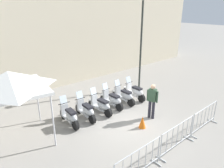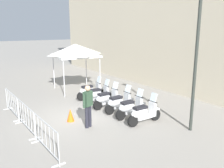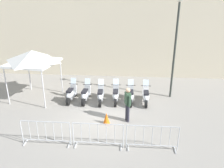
{
  "view_description": "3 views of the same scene",
  "coord_description": "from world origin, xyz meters",
  "px_view_note": "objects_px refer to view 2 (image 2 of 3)",
  "views": [
    {
      "loc": [
        -5.23,
        -6.4,
        5.01
      ],
      "look_at": [
        0.23,
        2.05,
        1.3
      ],
      "focal_mm": 32.98,
      "sensor_mm": 36.0,
      "label": 1
    },
    {
      "loc": [
        9.74,
        -3.42,
        4.01
      ],
      "look_at": [
        -0.66,
        2.0,
        1.18
      ],
      "focal_mm": 39.17,
      "sensor_mm": 36.0,
      "label": 2
    },
    {
      "loc": [
        2.47,
        -9.39,
        5.53
      ],
      "look_at": [
        -0.09,
        2.13,
        1.03
      ],
      "focal_mm": 35.32,
      "sensor_mm": 36.0,
      "label": 3
    }
  ],
  "objects_px": {
    "motorcycle_5": "(143,113)",
    "motorcycle_4": "(130,108)",
    "barrier_segment_1": "(26,118)",
    "canopy_tent": "(75,50)",
    "motorcycle_0": "(90,91)",
    "motorcycle_1": "(98,95)",
    "motorcycle_3": "(119,103)",
    "barrier_segment_2": "(46,138)",
    "officer_near_row_end": "(88,104)",
    "barrier_segment_0": "(12,104)",
    "street_lamp": "(197,42)",
    "traffic_cone": "(70,115)",
    "motorcycle_2": "(107,99)"
  },
  "relations": [
    {
      "from": "motorcycle_2",
      "to": "barrier_segment_2",
      "type": "bearing_deg",
      "value": -50.0
    },
    {
      "from": "motorcycle_2",
      "to": "barrier_segment_1",
      "type": "bearing_deg",
      "value": -76.05
    },
    {
      "from": "motorcycle_5",
      "to": "barrier_segment_0",
      "type": "height_order",
      "value": "motorcycle_5"
    },
    {
      "from": "officer_near_row_end",
      "to": "barrier_segment_2",
      "type": "bearing_deg",
      "value": -57.04
    },
    {
      "from": "motorcycle_2",
      "to": "barrier_segment_0",
      "type": "distance_m",
      "value": 4.42
    },
    {
      "from": "motorcycle_0",
      "to": "motorcycle_4",
      "type": "distance_m",
      "value": 3.45
    },
    {
      "from": "motorcycle_1",
      "to": "street_lamp",
      "type": "xyz_separation_m",
      "value": [
        4.8,
        1.81,
        2.98
      ]
    },
    {
      "from": "barrier_segment_1",
      "to": "motorcycle_0",
      "type": "bearing_deg",
      "value": 125.45
    },
    {
      "from": "motorcycle_2",
      "to": "motorcycle_5",
      "type": "height_order",
      "value": "same"
    },
    {
      "from": "barrier_segment_0",
      "to": "traffic_cone",
      "type": "relative_size",
      "value": 3.67
    },
    {
      "from": "motorcycle_5",
      "to": "officer_near_row_end",
      "type": "height_order",
      "value": "officer_near_row_end"
    },
    {
      "from": "motorcycle_0",
      "to": "motorcycle_3",
      "type": "relative_size",
      "value": 1.0
    },
    {
      "from": "traffic_cone",
      "to": "barrier_segment_0",
      "type": "bearing_deg",
      "value": -133.35
    },
    {
      "from": "motorcycle_0",
      "to": "motorcycle_1",
      "type": "relative_size",
      "value": 1.0
    },
    {
      "from": "canopy_tent",
      "to": "barrier_segment_1",
      "type": "bearing_deg",
      "value": -37.81
    },
    {
      "from": "barrier_segment_2",
      "to": "officer_near_row_end",
      "type": "bearing_deg",
      "value": 122.96
    },
    {
      "from": "motorcycle_1",
      "to": "street_lamp",
      "type": "bearing_deg",
      "value": 20.67
    },
    {
      "from": "canopy_tent",
      "to": "motorcycle_3",
      "type": "bearing_deg",
      "value": 5.08
    },
    {
      "from": "motorcycle_3",
      "to": "canopy_tent",
      "type": "relative_size",
      "value": 0.59
    },
    {
      "from": "motorcycle_3",
      "to": "motorcycle_5",
      "type": "bearing_deg",
      "value": 7.09
    },
    {
      "from": "barrier_segment_2",
      "to": "officer_near_row_end",
      "type": "relative_size",
      "value": 1.17
    },
    {
      "from": "traffic_cone",
      "to": "officer_near_row_end",
      "type": "bearing_deg",
      "value": 25.38
    },
    {
      "from": "street_lamp",
      "to": "officer_near_row_end",
      "type": "height_order",
      "value": "street_lamp"
    },
    {
      "from": "motorcycle_1",
      "to": "canopy_tent",
      "type": "height_order",
      "value": "canopy_tent"
    },
    {
      "from": "motorcycle_5",
      "to": "motorcycle_4",
      "type": "bearing_deg",
      "value": -172.91
    },
    {
      "from": "motorcycle_1",
      "to": "traffic_cone",
      "type": "height_order",
      "value": "motorcycle_1"
    },
    {
      "from": "barrier_segment_0",
      "to": "barrier_segment_1",
      "type": "xyz_separation_m",
      "value": [
        2.1,
        0.3,
        0.0
      ]
    },
    {
      "from": "motorcycle_3",
      "to": "barrier_segment_2",
      "type": "bearing_deg",
      "value": -60.03
    },
    {
      "from": "barrier_segment_0",
      "to": "street_lamp",
      "type": "bearing_deg",
      "value": 49.9
    },
    {
      "from": "motorcycle_3",
      "to": "motorcycle_4",
      "type": "bearing_deg",
      "value": 7.09
    },
    {
      "from": "motorcycle_4",
      "to": "motorcycle_1",
      "type": "bearing_deg",
      "value": -170.53
    },
    {
      "from": "canopy_tent",
      "to": "barrier_segment_0",
      "type": "bearing_deg",
      "value": -55.75
    },
    {
      "from": "barrier_segment_2",
      "to": "canopy_tent",
      "type": "height_order",
      "value": "canopy_tent"
    },
    {
      "from": "motorcycle_3",
      "to": "barrier_segment_2",
      "type": "relative_size",
      "value": 0.85
    },
    {
      "from": "canopy_tent",
      "to": "traffic_cone",
      "type": "height_order",
      "value": "canopy_tent"
    },
    {
      "from": "barrier_segment_1",
      "to": "canopy_tent",
      "type": "distance_m",
      "value": 6.5
    },
    {
      "from": "motorcycle_0",
      "to": "barrier_segment_2",
      "type": "distance_m",
      "value": 5.96
    },
    {
      "from": "canopy_tent",
      "to": "traffic_cone",
      "type": "distance_m",
      "value": 5.63
    },
    {
      "from": "motorcycle_5",
      "to": "barrier_segment_1",
      "type": "bearing_deg",
      "value": -109.29
    },
    {
      "from": "motorcycle_1",
      "to": "barrier_segment_2",
      "type": "bearing_deg",
      "value": -42.26
    },
    {
      "from": "motorcycle_0",
      "to": "officer_near_row_end",
      "type": "distance_m",
      "value": 3.9
    },
    {
      "from": "motorcycle_4",
      "to": "traffic_cone",
      "type": "xyz_separation_m",
      "value": [
        -0.8,
        -2.5,
        -0.18
      ]
    },
    {
      "from": "motorcycle_1",
      "to": "canopy_tent",
      "type": "bearing_deg",
      "value": -178.09
    },
    {
      "from": "motorcycle_2",
      "to": "canopy_tent",
      "type": "relative_size",
      "value": 0.59
    },
    {
      "from": "motorcycle_5",
      "to": "barrier_segment_0",
      "type": "xyz_separation_m",
      "value": [
        -3.65,
        -4.72,
        0.07
      ]
    },
    {
      "from": "motorcycle_5",
      "to": "street_lamp",
      "type": "height_order",
      "value": "street_lamp"
    },
    {
      "from": "motorcycle_0",
      "to": "barrier_segment_0",
      "type": "relative_size",
      "value": 0.85
    },
    {
      "from": "motorcycle_3",
      "to": "motorcycle_4",
      "type": "distance_m",
      "value": 0.86
    },
    {
      "from": "barrier_segment_0",
      "to": "officer_near_row_end",
      "type": "distance_m",
      "value": 3.92
    },
    {
      "from": "barrier_segment_1",
      "to": "motorcycle_1",
      "type": "bearing_deg",
      "value": 115.48
    }
  ]
}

